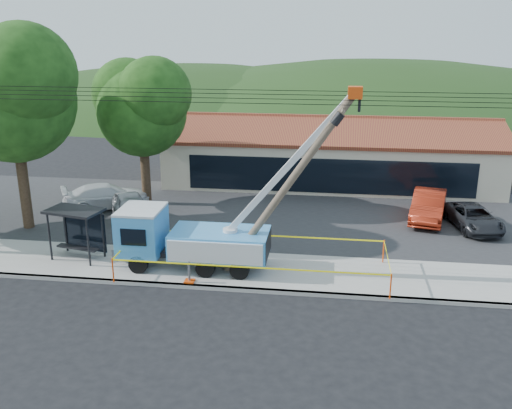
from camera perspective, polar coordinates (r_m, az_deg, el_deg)
The scene contains 17 objects.
ground at distance 22.25m, azimuth -3.91°, elevation -10.92°, with size 120.00×120.00×0.00m, color black.
curb at distance 24.05m, azimuth -2.91°, elevation -8.39°, with size 60.00×0.25×0.15m, color #9C9892.
sidewalk at distance 25.74m, azimuth -2.13°, elevation -6.55°, with size 60.00×4.00×0.15m, color #9C9892.
parking_lot at distance 33.12m, azimuth 0.22°, elevation -0.95°, with size 60.00×12.00×0.10m, color #28282B.
strip_mall at distance 40.06m, azimuth 7.44°, elevation 4.92°, with size 22.50×8.53×4.67m.
tree_west_near at distance 31.68m, azimuth -23.27°, elevation 10.65°, with size 7.56×6.72×10.80m.
tree_lot at distance 34.26m, azimuth -11.40°, elevation 9.92°, with size 6.30×5.60×8.94m.
hill_west at distance 77.27m, azimuth -6.74°, elevation 9.66°, with size 78.40×56.00×28.00m, color #203C16.
hill_center at distance 75.10m, azimuth 12.33°, elevation 9.15°, with size 89.60×64.00×32.00m, color #203C16.
utility_truck at distance 25.52m, azimuth -6.62°, elevation -3.20°, with size 10.45×3.60×8.14m.
leaning_pole at distance 23.78m, azimuth 3.76°, elevation 2.73°, with size 5.54×1.81×8.07m.
bus_shelter at distance 27.56m, azimuth -17.43°, elevation -1.65°, with size 2.74×2.00×2.39m.
caution_tape at distance 25.02m, azimuth -0.24°, elevation -5.09°, with size 11.53×3.75×1.08m.
car_silver at distance 32.52m, azimuth -12.24°, elevation -1.83°, with size 1.82×4.52×1.54m, color #A3A6AA.
car_red at distance 33.54m, azimuth 16.73°, elevation -1.58°, with size 1.70×4.89×1.61m, color maroon.
car_white at distance 35.25m, azimuth -14.63°, elevation -0.47°, with size 2.05×5.03×1.46m, color silver.
car_dark at distance 32.86m, azimuth 20.79°, elevation -2.40°, with size 2.03×4.41×1.23m, color #222327.
Camera 1 is at (4.10, -19.11, 10.64)m, focal length 40.00 mm.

